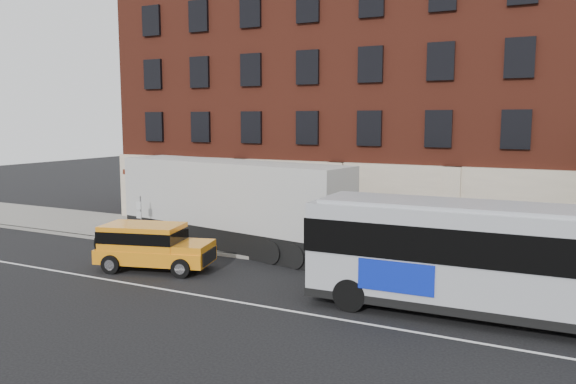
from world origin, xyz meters
The scene contains 9 objects.
ground centered at (0.00, 0.00, 0.00)m, with size 120.00×120.00×0.00m, color black.
sidewalk centered at (0.00, 9.00, 0.07)m, with size 60.00×6.00×0.15m, color gray.
kerb centered at (0.00, 6.00, 0.07)m, with size 60.00×0.25×0.15m, color gray.
lane_line centered at (0.00, 0.50, 0.01)m, with size 60.00×0.12×0.01m, color silver.
building centered at (-0.01, 16.92, 7.58)m, with size 30.00×12.10×15.00m.
sign_pole centered at (-8.50, 6.15, 1.45)m, with size 0.30×0.20×2.50m.
city_bus centered at (9.88, 2.86, 2.05)m, with size 13.68×3.36×3.72m.
yellow_suv centered at (-4.78, 2.54, 1.12)m, with size 5.26×3.19×1.95m.
shipping_container centered at (-3.91, 7.56, 2.15)m, with size 13.32×4.88×4.35m.
Camera 1 is at (11.20, -15.91, 6.42)m, focal length 35.28 mm.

